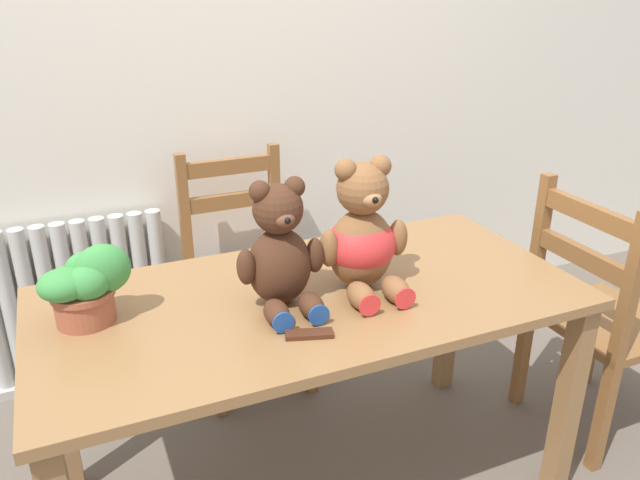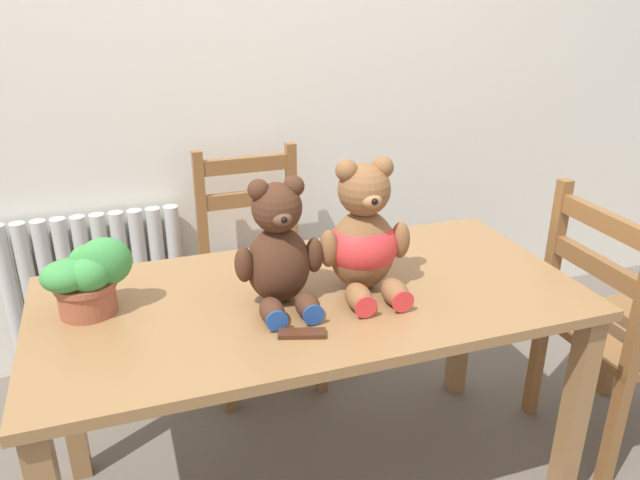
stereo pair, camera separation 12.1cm
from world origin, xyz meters
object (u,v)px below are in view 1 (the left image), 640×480
wooden_chair_behind (244,272)px  teddy_bear_left (281,253)px  chocolate_bar (309,334)px  teddy_bear_right (363,238)px  potted_plant (85,285)px  wooden_chair_side (598,317)px

wooden_chair_behind → teddy_bear_left: (-0.11, -0.75, 0.41)m
wooden_chair_behind → teddy_bear_left: bearing=81.8°
wooden_chair_behind → chocolate_bar: (-0.10, -0.93, 0.27)m
teddy_bear_left → chocolate_bar: size_ratio=2.95×
wooden_chair_behind → teddy_bear_right: teddy_bear_right is taller
teddy_bear_right → wooden_chair_behind: bearing=-77.1°
teddy_bear_left → teddy_bear_right: (0.24, 0.00, 0.00)m
chocolate_bar → teddy_bear_right: bearing=38.1°
teddy_bear_left → potted_plant: size_ratio=1.54×
chocolate_bar → potted_plant: bearing=149.3°
wooden_chair_behind → teddy_bear_left: teddy_bear_left is taller
wooden_chair_behind → potted_plant: potted_plant is taller
teddy_bear_left → teddy_bear_right: bearing=-178.3°
wooden_chair_side → teddy_bear_right: (-0.89, 0.08, 0.42)m
chocolate_bar → wooden_chair_behind: bearing=83.6°
wooden_chair_behind → wooden_chair_side: bearing=141.3°
wooden_chair_behind → wooden_chair_side: wooden_chair_side is taller
wooden_chair_behind → potted_plant: bearing=47.3°
wooden_chair_side → potted_plant: wooden_chair_side is taller
wooden_chair_behind → chocolate_bar: 0.98m
teddy_bear_left → chocolate_bar: (0.00, -0.18, -0.14)m
teddy_bear_right → potted_plant: bearing=-5.4°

